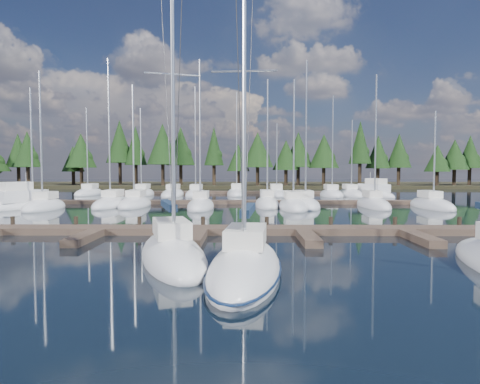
{
  "coord_description": "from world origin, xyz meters",
  "views": [
    {
      "loc": [
        2.59,
        -7.61,
        3.86
      ],
      "look_at": [
        2.29,
        22.0,
        2.29
      ],
      "focal_mm": 32.0,
      "sensor_mm": 36.0,
      "label": 1
    }
  ],
  "objects_px": {
    "main_dock": "(200,231)",
    "front_sailboat_4": "(245,267)",
    "motor_yacht_right": "(374,193)",
    "motor_yacht_left": "(19,204)",
    "front_sailboat_3": "(173,254)"
  },
  "relations": [
    {
      "from": "main_dock",
      "to": "front_sailboat_4",
      "type": "xyz_separation_m",
      "value": [
        2.62,
        -9.42,
        0.08
      ]
    },
    {
      "from": "motor_yacht_right",
      "to": "motor_yacht_left",
      "type": "bearing_deg",
      "value": -154.86
    },
    {
      "from": "motor_yacht_right",
      "to": "main_dock",
      "type": "bearing_deg",
      "value": -120.44
    },
    {
      "from": "front_sailboat_4",
      "to": "motor_yacht_right",
      "type": "height_order",
      "value": "front_sailboat_4"
    },
    {
      "from": "main_dock",
      "to": "motor_yacht_right",
      "type": "xyz_separation_m",
      "value": [
        21.01,
        35.74,
        0.27
      ]
    },
    {
      "from": "main_dock",
      "to": "front_sailboat_3",
      "type": "xyz_separation_m",
      "value": [
        -0.42,
        -7.19,
        0.09
      ]
    },
    {
      "from": "main_dock",
      "to": "front_sailboat_3",
      "type": "bearing_deg",
      "value": -93.36
    },
    {
      "from": "motor_yacht_left",
      "to": "motor_yacht_right",
      "type": "xyz_separation_m",
      "value": [
        40.62,
        19.06,
        -0.01
      ]
    },
    {
      "from": "front_sailboat_3",
      "to": "motor_yacht_right",
      "type": "distance_m",
      "value": 47.98
    },
    {
      "from": "front_sailboat_3",
      "to": "main_dock",
      "type": "bearing_deg",
      "value": 86.64
    },
    {
      "from": "main_dock",
      "to": "front_sailboat_4",
      "type": "bearing_deg",
      "value": -74.45
    },
    {
      "from": "front_sailboat_4",
      "to": "motor_yacht_right",
      "type": "distance_m",
      "value": 48.76
    },
    {
      "from": "main_dock",
      "to": "front_sailboat_4",
      "type": "relative_size",
      "value": 3.33
    },
    {
      "from": "motor_yacht_right",
      "to": "front_sailboat_3",
      "type": "bearing_deg",
      "value": -116.53
    },
    {
      "from": "main_dock",
      "to": "motor_yacht_left",
      "type": "xyz_separation_m",
      "value": [
        -19.61,
        16.68,
        0.27
      ]
    }
  ]
}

